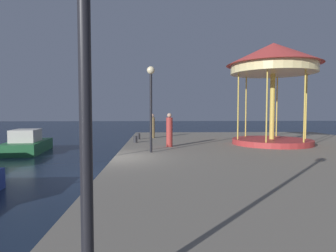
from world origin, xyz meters
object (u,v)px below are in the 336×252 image
Objects in this scene: bollard_south at (138,136)px; person_far_corner at (169,131)px; lamp_post_near_edge at (84,15)px; motorboat_green at (27,144)px; lamp_post_mid_promenade at (151,93)px; carousel at (273,68)px; person_near_carousel at (152,127)px; bollard_center at (135,139)px.

person_far_corner is (1.91, -4.05, 0.65)m from bollard_south.
lamp_post_near_edge reaches higher than person_far_corner.
motorboat_green is 1.18× the size of lamp_post_mid_promenade.
carousel is 7.00m from person_far_corner.
lamp_post_near_edge is 2.30× the size of person_far_corner.
person_far_corner is at bearing -78.79° from person_near_carousel.
lamp_post_mid_promenade is (0.43, 10.69, -0.11)m from lamp_post_near_edge.
carousel is 8.80m from person_near_carousel.
motorboat_green reaches higher than bollard_south.
carousel is 9.06m from bollard_center.
person_near_carousel reaches higher than motorboat_green.
motorboat_green is 0.81× the size of carousel.
bollard_center is at bearing 103.96° from lamp_post_mid_promenade.
bollard_south is at bearing 88.21° from bollard_center.
carousel is at bearing -30.08° from person_near_carousel.
lamp_post_mid_promenade is 9.99× the size of bollard_center.
motorboat_green is 2.60× the size of person_far_corner.
carousel is 15.56m from lamp_post_near_edge.
carousel is 14.50× the size of bollard_center.
carousel is at bearing -10.48° from motorboat_green.
motorboat_green is at bearing -171.49° from person_near_carousel.
carousel is at bearing -8.33° from bollard_center.
bollard_center is (-0.59, 14.79, -2.67)m from lamp_post_near_edge.
carousel is 3.39× the size of person_near_carousel.
person_far_corner is at bearing 83.78° from lamp_post_near_edge.
person_far_corner is (9.17, -3.69, 1.09)m from motorboat_green.
person_near_carousel is at bearing 88.66° from lamp_post_near_edge.
carousel reaches higher than motorboat_green.
lamp_post_near_edge is 17.00m from bollard_south.
lamp_post_mid_promenade is at bearing -157.05° from carousel.
lamp_post_mid_promenade is 6.68m from bollard_south.
lamp_post_mid_promenade is at bearing -89.84° from person_near_carousel.
lamp_post_near_edge is at bearing -91.34° from person_near_carousel.
motorboat_green is 18.44m from lamp_post_near_edge.
person_far_corner is (0.95, 2.05, -1.91)m from lamp_post_mid_promenade.
lamp_post_mid_promenade is 4.94m from bollard_center.
bollard_center is at bearing -12.81° from motorboat_green.
bollard_south is (7.26, 0.36, 0.44)m from motorboat_green.
lamp_post_near_edge is (7.78, -16.42, 3.10)m from motorboat_green.
motorboat_green is 9.95m from person_far_corner.
bollard_center is (-1.02, 4.10, -2.56)m from lamp_post_mid_promenade.
carousel is 3.19× the size of person_far_corner.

